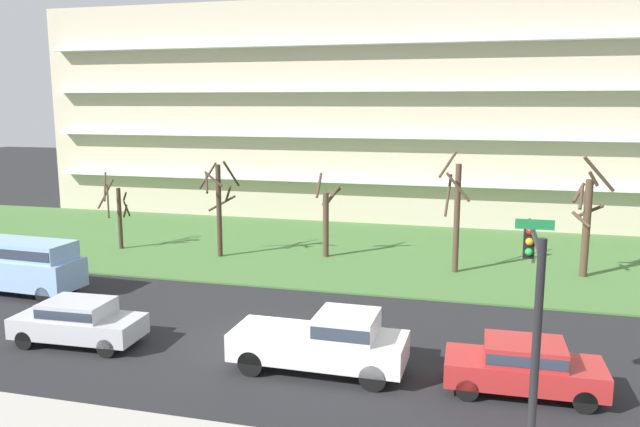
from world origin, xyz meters
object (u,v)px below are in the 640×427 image
at_px(tree_right, 456,213).
at_px(sedan_silver_center_right, 78,320).
at_px(pickup_white_near_left, 326,341).
at_px(tree_far_left, 117,212).
at_px(tree_center, 326,219).
at_px(sedan_red_near_right, 524,365).
at_px(tree_left, 219,204).
at_px(traffic_signal_mast, 533,300).
at_px(van_blue_center_left, 22,262).
at_px(tree_far_right, 587,221).

xyz_separation_m(tree_right, sedan_silver_center_right, (-11.99, -12.70, -2.11)).
relative_size(pickup_white_near_left, sedan_silver_center_right, 1.22).
distance_m(tree_far_left, tree_center, 11.85).
xyz_separation_m(tree_far_left, pickup_white_near_left, (15.39, -12.92, -1.17)).
xyz_separation_m(pickup_white_near_left, sedan_red_near_right, (5.82, 0.00, -0.14)).
bearing_deg(tree_left, traffic_signal_mast, -46.84).
bearing_deg(sedan_silver_center_right, van_blue_center_left, 141.05).
xyz_separation_m(tree_center, sedan_red_near_right, (9.43, -14.15, -1.24)).
bearing_deg(sedan_red_near_right, traffic_signal_mast, -93.23).
distance_m(tree_far_left, sedan_red_near_right, 24.87).
distance_m(sedan_silver_center_right, sedan_red_near_right, 14.61).
bearing_deg(tree_right, tree_left, 179.87).
bearing_deg(sedan_silver_center_right, sedan_red_near_right, -1.92).
bearing_deg(sedan_red_near_right, tree_far_left, 147.31).
xyz_separation_m(tree_center, traffic_signal_mast, (9.32, -17.25, 1.65)).
height_order(pickup_white_near_left, sedan_silver_center_right, pickup_white_near_left).
height_order(tree_center, tree_right, tree_right).
bearing_deg(van_blue_center_left, tree_far_right, -156.56).
xyz_separation_m(tree_far_left, tree_right, (18.59, -0.22, 0.80)).
xyz_separation_m(tree_center, tree_right, (6.81, -1.46, 0.87)).
bearing_deg(tree_right, tree_far_right, 6.95).
relative_size(tree_right, sedan_silver_center_right, 1.32).
bearing_deg(tree_far_left, sedan_red_near_right, -31.34).
distance_m(tree_far_right, sedan_red_near_right, 13.97).
relative_size(tree_left, van_blue_center_left, 1.00).
xyz_separation_m(tree_left, sedan_silver_center_right, (0.33, -12.72, -2.05)).
bearing_deg(traffic_signal_mast, tree_center, 118.39).
distance_m(tree_far_left, traffic_signal_mast, 26.54).
xyz_separation_m(tree_center, tree_far_right, (12.80, -0.73, 0.67)).
relative_size(tree_left, pickup_white_near_left, 0.98).
relative_size(tree_far_right, van_blue_center_left, 1.11).
xyz_separation_m(tree_far_left, tree_left, (6.27, -0.19, 0.73)).
bearing_deg(tree_left, tree_far_right, 2.19).
bearing_deg(tree_center, tree_right, -12.09).
distance_m(van_blue_center_left, sedan_red_near_right, 21.06).
height_order(tree_left, sedan_silver_center_right, tree_left).
xyz_separation_m(sedan_silver_center_right, traffic_signal_mast, (14.50, -3.10, 2.89)).
xyz_separation_m(tree_right, sedan_red_near_right, (2.62, -12.70, -2.11)).
bearing_deg(pickup_white_near_left, sedan_silver_center_right, -179.21).
relative_size(tree_right, tree_far_right, 1.00).
distance_m(pickup_white_near_left, traffic_signal_mast, 7.06).
distance_m(tree_far_left, van_blue_center_left, 8.48).
height_order(tree_far_left, tree_left, tree_left).
relative_size(tree_center, sedan_red_near_right, 1.03).
bearing_deg(tree_right, pickup_white_near_left, -104.16).
bearing_deg(tree_right, sedan_red_near_right, -78.36).
bearing_deg(tree_left, sedan_silver_center_right, -88.50).
bearing_deg(van_blue_center_left, sedan_silver_center_right, 145.96).
xyz_separation_m(tree_left, tree_center, (5.51, 1.43, -0.81)).
bearing_deg(sedan_red_near_right, tree_right, 100.30).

